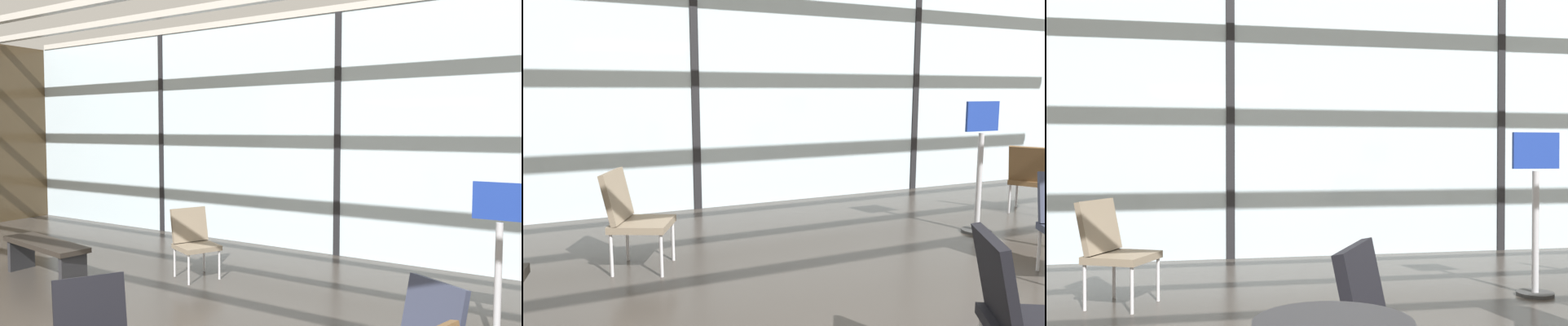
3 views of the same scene
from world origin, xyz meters
TOP-DOWN VIEW (x-y plane):
  - glass_curtain_wall at (0.00, 5.20)m, footprint 14.00×0.08m
  - window_mullion_0 at (-3.50, 5.20)m, footprint 0.10×0.12m
  - window_mullion_1 at (0.00, 5.20)m, footprint 0.10×0.12m
  - parked_airplane at (0.53, 10.47)m, footprint 14.10×4.11m
  - lounge_chair_5 at (-1.09, 3.15)m, footprint 0.68×0.66m
  - waiting_bench at (-2.62, 2.08)m, footprint 1.54×0.62m
  - info_sign at (2.53, 2.80)m, footprint 0.44×0.32m

SIDE VIEW (x-z plane):
  - waiting_bench at x=-2.62m, z-range 0.13..0.60m
  - lounge_chair_5 at x=-1.09m, z-range 0.06..0.93m
  - info_sign at x=2.53m, z-range -0.04..1.40m
  - glass_curtain_wall at x=0.00m, z-range 0.00..3.59m
  - window_mullion_0 at x=-3.50m, z-range 0.00..3.59m
  - window_mullion_1 at x=0.00m, z-range 0.00..3.59m
  - parked_airplane at x=0.53m, z-range 0.00..4.11m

